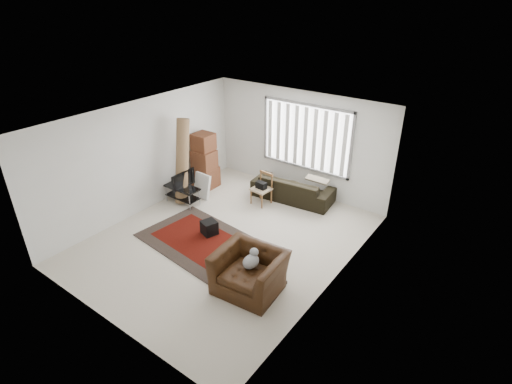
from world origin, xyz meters
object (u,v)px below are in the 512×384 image
sofa (293,185)px  armchair (249,269)px  tv_stand (182,191)px  moving_boxes (205,163)px  side_chair (262,187)px

sofa → armchair: bearing=103.1°
tv_stand → moving_boxes: (-0.20, 1.07, 0.37)m
sofa → side_chair: (-0.51, -0.66, 0.05)m
tv_stand → side_chair: 2.01m
moving_boxes → tv_stand: bearing=-79.6°
moving_boxes → side_chair: moving_boxes is taller
sofa → side_chair: bearing=46.4°
tv_stand → side_chair: side_chair is taller
sofa → armchair: size_ratio=1.63×
tv_stand → sofa: bearing=40.7°
tv_stand → armchair: bearing=-25.7°
side_chair → armchair: bearing=-53.0°
tv_stand → armchair: (3.32, -1.59, 0.11)m
tv_stand → armchair: 3.68m
moving_boxes → armchair: bearing=-37.2°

